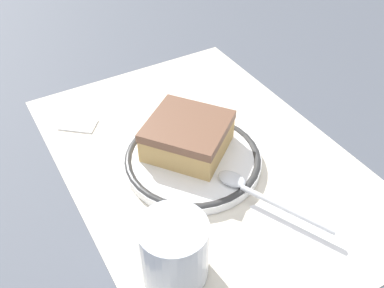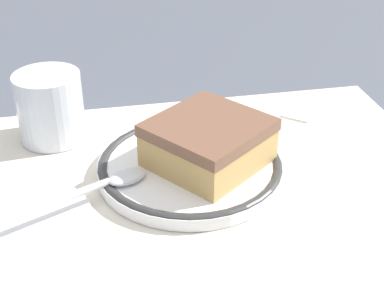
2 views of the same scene
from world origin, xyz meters
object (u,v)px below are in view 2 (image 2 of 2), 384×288
(sugar_packet, at_px, (302,108))
(cup, at_px, (51,111))
(plate, at_px, (192,166))
(napkin, at_px, (15,229))
(cake_slice, at_px, (208,142))
(spoon, at_px, (94,187))

(sugar_packet, bearing_deg, cup, 1.34)
(plate, distance_m, sugar_packet, 0.18)
(napkin, bearing_deg, plate, -161.18)
(cake_slice, relative_size, spoon, 0.94)
(napkin, bearing_deg, cake_slice, -163.39)
(plate, relative_size, spoon, 1.23)
(cake_slice, height_order, sugar_packet, cake_slice)
(cake_slice, distance_m, cup, 0.17)
(plate, bearing_deg, sugar_packet, -145.69)
(cup, distance_m, sugar_packet, 0.28)
(plate, height_order, sugar_packet, plate)
(cup, height_order, sugar_packet, cup)
(plate, xyz_separation_m, spoon, (0.09, 0.03, 0.01))
(plate, xyz_separation_m, cake_slice, (-0.01, 0.00, 0.03))
(cake_slice, xyz_separation_m, cup, (0.14, -0.10, -0.00))
(plate, distance_m, cake_slice, 0.03)
(spoon, height_order, napkin, spoon)
(cake_slice, height_order, cup, cup)
(cake_slice, bearing_deg, sugar_packet, -142.17)
(cup, relative_size, napkin, 0.66)
(spoon, relative_size, sugar_packet, 2.83)
(plate, relative_size, sugar_packet, 3.46)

